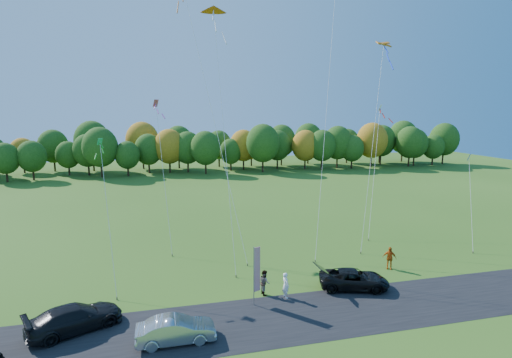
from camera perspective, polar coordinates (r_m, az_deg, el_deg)
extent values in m
plane|color=#305917|center=(29.69, 2.85, -15.43)|extent=(160.00, 160.00, 0.00)
cube|color=black|center=(26.30, 5.47, -19.00)|extent=(90.00, 6.00, 0.01)
imported|color=black|center=(30.34, 13.81, -13.72)|extent=(5.37, 3.59, 1.37)
imported|color=#A5A5AA|center=(23.90, -11.37, -20.40)|extent=(4.34, 1.53, 1.43)
imported|color=black|center=(26.67, -24.46, -17.61)|extent=(5.69, 4.18, 1.53)
imported|color=white|center=(28.18, 4.25, -14.89)|extent=(0.57, 0.74, 1.79)
imported|color=gray|center=(28.62, 1.23, -14.52)|extent=(0.72, 0.89, 1.73)
imported|color=#D45B14|center=(34.45, 18.52, -10.64)|extent=(1.14, 0.95, 1.83)
cylinder|color=#999999|center=(26.67, -0.31, -13.71)|extent=(0.06, 0.06, 4.02)
cube|color=red|center=(26.65, 0.14, -12.79)|extent=(0.47, 0.22, 3.01)
cube|color=navy|center=(26.27, 0.12, -10.53)|extent=(0.47, 0.21, 0.78)
cylinder|color=#4C3F33|center=(33.58, -1.22, -12.13)|extent=(0.08, 0.08, 0.20)
cylinder|color=#4C3F33|center=(34.65, 8.46, -11.52)|extent=(0.08, 0.08, 0.20)
cylinder|color=#4C3F33|center=(31.48, -2.87, -13.70)|extent=(0.08, 0.08, 0.20)
cone|color=#C2530C|center=(40.27, -6.09, 23.00)|extent=(2.47, 1.89, 2.70)
cylinder|color=#4C3F33|center=(37.37, 14.74, -10.14)|extent=(0.08, 0.08, 0.20)
cube|color=orange|center=(44.69, 17.78, 17.86)|extent=(3.33, 1.16, 1.26)
cylinder|color=#4C3F33|center=(29.66, -19.25, -15.81)|extent=(0.08, 0.08, 0.20)
cube|color=green|center=(32.65, -21.41, 5.01)|extent=(0.85, 0.85, 0.99)
cylinder|color=#4C3F33|center=(41.08, 15.75, -8.34)|extent=(0.08, 0.08, 0.20)
cube|color=white|center=(47.98, 17.30, 9.70)|extent=(1.21, 1.21, 1.44)
cylinder|color=#4C3F33|center=(36.34, -11.88, -10.60)|extent=(0.08, 0.08, 0.20)
cube|color=#CE4444|center=(40.44, -14.13, 10.46)|extent=(1.20, 1.20, 1.42)
cylinder|color=#4C3F33|center=(41.14, 28.58, -9.18)|extent=(0.08, 0.08, 0.20)
cube|color=#0B24A2|center=(43.91, 28.13, 2.77)|extent=(1.11, 1.11, 1.31)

